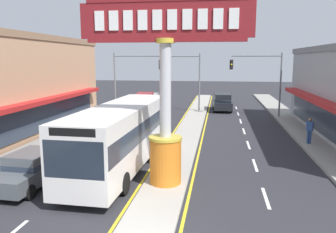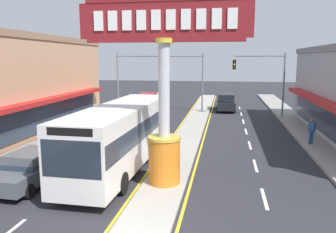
# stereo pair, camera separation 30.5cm
# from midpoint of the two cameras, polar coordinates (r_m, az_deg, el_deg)

# --- Properties ---
(median_strip) EXTENTS (1.92, 52.00, 0.14)m
(median_strip) POSITION_cam_midpoint_polar(r_m,az_deg,el_deg) (27.40, 4.33, -2.06)
(median_strip) COLOR #A39E93
(median_strip) RESTS_ON ground
(sidewalk_left) EXTENTS (2.42, 60.00, 0.18)m
(sidewalk_left) POSITION_cam_midpoint_polar(r_m,az_deg,el_deg) (27.70, -14.46, -2.17)
(sidewalk_left) COLOR gray
(sidewalk_left) RESTS_ON ground
(sidewalk_right) EXTENTS (2.42, 60.00, 0.18)m
(sidewalk_right) POSITION_cam_midpoint_polar(r_m,az_deg,el_deg) (26.12, 23.47, -3.37)
(sidewalk_right) COLOR gray
(sidewalk_right) RESTS_ON ground
(lane_markings) EXTENTS (8.66, 52.00, 0.01)m
(lane_markings) POSITION_cam_midpoint_polar(r_m,az_deg,el_deg) (26.10, 4.05, -2.79)
(lane_markings) COLOR silver
(lane_markings) RESTS_ON ground
(district_sign) EXTENTS (7.27, 1.46, 7.92)m
(district_sign) POSITION_cam_midpoint_polar(r_m,az_deg,el_deg) (14.56, -0.06, 3.21)
(district_sign) COLOR orange
(district_sign) RESTS_ON median_strip
(traffic_light_left_side) EXTENTS (4.86, 0.46, 6.20)m
(traffic_light_left_side) POSITION_cam_midpoint_polar(r_m,az_deg,el_deg) (33.58, -5.32, 7.25)
(traffic_light_left_side) COLOR slate
(traffic_light_left_side) RESTS_ON ground
(traffic_light_right_side) EXTENTS (4.86, 0.46, 6.20)m
(traffic_light_right_side) POSITION_cam_midpoint_polar(r_m,az_deg,el_deg) (33.51, 16.18, 6.91)
(traffic_light_right_side) COLOR slate
(traffic_light_right_side) RESTS_ON ground
(traffic_light_median_far) EXTENTS (4.20, 0.46, 6.20)m
(traffic_light_median_far) POSITION_cam_midpoint_polar(r_m,az_deg,el_deg) (36.48, 3.70, 7.37)
(traffic_light_median_far) COLOR slate
(traffic_light_median_far) RESTS_ON ground
(bus_near_right_lane) EXTENTS (2.84, 11.27, 3.26)m
(bus_near_right_lane) POSITION_cam_midpoint_polar(r_m,az_deg,el_deg) (17.65, -7.23, -2.65)
(bus_near_right_lane) COLOR silver
(bus_near_right_lane) RESTS_ON ground
(suv_far_right_lane) EXTENTS (2.15, 4.69, 1.90)m
(suv_far_right_lane) POSITION_cam_midpoint_polar(r_m,az_deg,el_deg) (37.62, 9.83, 2.41)
(suv_far_right_lane) COLOR black
(suv_far_right_lane) RESTS_ON ground
(suv_near_left_lane) EXTENTS (2.18, 4.71, 1.90)m
(suv_near_left_lane) POSITION_cam_midpoint_polar(r_m,az_deg,el_deg) (37.74, -3.24, 2.55)
(suv_near_left_lane) COLOR maroon
(suv_near_left_lane) RESTS_ON ground
(sedan_mid_left_lane) EXTENTS (2.00, 4.38, 1.53)m
(sedan_mid_left_lane) POSITION_cam_midpoint_polar(r_m,az_deg,el_deg) (16.48, -21.54, -8.02)
(sedan_mid_left_lane) COLOR #4C5156
(sedan_mid_left_lane) RESTS_ON ground
(pedestrian_near_kerb) EXTENTS (0.45, 0.40, 1.67)m
(pedestrian_near_kerb) POSITION_cam_midpoint_polar(r_m,az_deg,el_deg) (23.72, 23.28, -2.04)
(pedestrian_near_kerb) COLOR #2D4C8C
(pedestrian_near_kerb) RESTS_ON sidewalk_right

